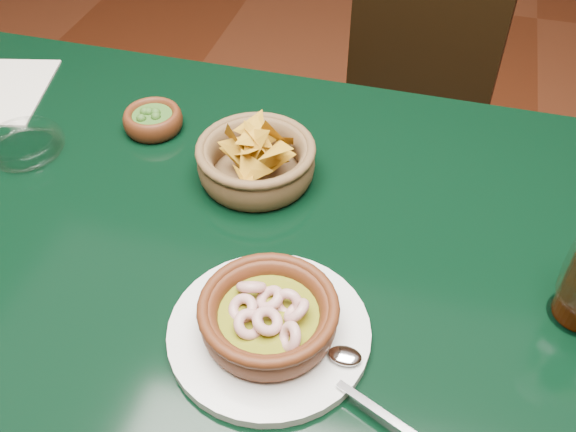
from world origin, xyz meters
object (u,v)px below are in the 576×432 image
(dining_table, at_px, (203,265))
(dining_chair, at_px, (398,128))
(shrimp_plate, at_px, (269,320))
(chip_basket, at_px, (256,160))

(dining_table, xyz_separation_m, dining_chair, (0.22, 0.70, -0.20))
(dining_table, height_order, shrimp_plate, shrimp_plate)
(shrimp_plate, bearing_deg, dining_table, 133.89)
(chip_basket, bearing_deg, shrimp_plate, -69.50)
(shrimp_plate, height_order, chip_basket, chip_basket)
(shrimp_plate, distance_m, chip_basket, 0.29)
(dining_table, bearing_deg, shrimp_plate, -46.11)
(shrimp_plate, bearing_deg, chip_basket, 110.50)
(dining_chair, xyz_separation_m, shrimp_plate, (-0.06, -0.86, 0.33))
(dining_table, distance_m, dining_chair, 0.76)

